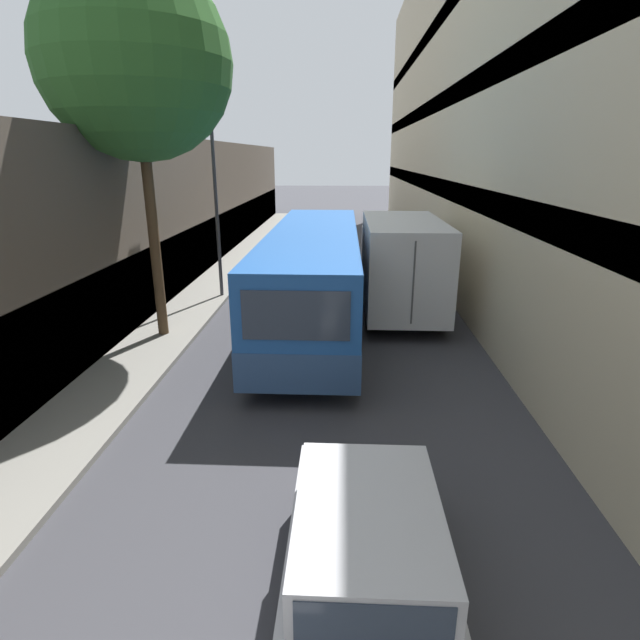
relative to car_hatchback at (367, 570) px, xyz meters
name	(u,v)px	position (x,y,z in m)	size (l,w,h in m)	color
ground_plane	(327,326)	(-0.77, 10.19, -0.76)	(150.00, 150.00, 0.00)	#38383D
sidewalk_left	(178,322)	(-5.41, 10.19, -0.70)	(1.88, 60.00, 0.12)	gray
building_left_shopfront	(102,241)	(-7.45, 10.19, 1.79)	(2.40, 60.00, 5.61)	#51473D
building_right_apartment	(543,52)	(4.68, 10.19, 6.68)	(2.40, 60.00, 14.94)	beige
car_hatchback	(367,570)	(0.00, 0.00, 0.00)	(1.74, 4.17, 1.52)	#B7B7BC
bus	(314,274)	(-1.19, 10.50, 0.77)	(2.56, 11.60, 2.87)	#1E519E
box_truck	(399,261)	(1.56, 12.25, 0.87)	(2.35, 7.61, 3.06)	silver
street_lamp	(213,147)	(-4.72, 13.14, 4.46)	(0.36, 0.80, 7.46)	#38383D
street_tree_left	(136,62)	(-5.41, 8.98, 6.34)	(4.69, 4.69, 9.34)	#4C3823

